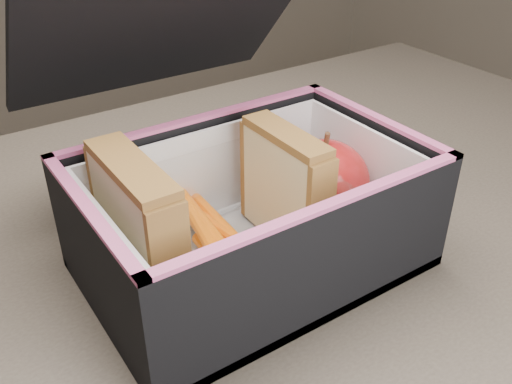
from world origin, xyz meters
TOP-DOWN VIEW (x-y plane):
  - kitchen_table at (0.00, 0.00)m, footprint 1.20×0.80m
  - lunch_bag at (0.02, 0.02)m, footprint 0.27×0.30m
  - plastic_tub at (-0.01, 0.02)m, footprint 0.18×0.13m
  - sandwich_left at (-0.08, 0.02)m, footprint 0.03×0.10m
  - sandwich_right at (0.06, 0.02)m, footprint 0.03×0.09m
  - carrot_sticks at (-0.01, 0.02)m, footprint 0.05×0.15m
  - paper_napkin at (0.10, 0.02)m, footprint 0.08×0.08m
  - red_apple at (0.10, 0.02)m, footprint 0.11×0.11m

SIDE VIEW (x-z plane):
  - kitchen_table at x=0.00m, z-range 0.28..1.03m
  - paper_napkin at x=0.10m, z-range 0.76..0.77m
  - carrot_sticks at x=-0.01m, z-range 0.76..0.80m
  - plastic_tub at x=-0.01m, z-range 0.76..0.84m
  - red_apple at x=0.10m, z-range 0.76..0.85m
  - lunch_bag at x=0.02m, z-range 0.69..0.93m
  - sandwich_right at x=0.06m, z-range 0.77..0.87m
  - sandwich_left at x=-0.08m, z-range 0.77..0.88m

